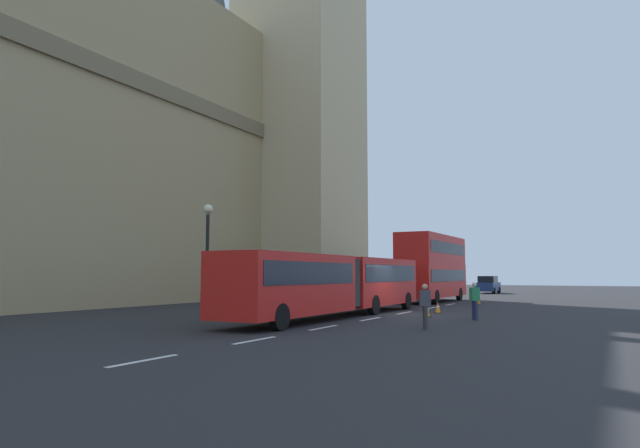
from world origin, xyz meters
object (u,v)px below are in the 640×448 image
double_decker_bus (433,265)px  pedestrian_near_cones (425,305)px  articulated_bus (336,281)px  traffic_cone_east (478,300)px  sedan_lead (488,285)px  street_lamp (207,252)px  traffic_cone_west (427,311)px  traffic_cone_middle (438,308)px  pedestrian_by_kerb (475,300)px

double_decker_bus → pedestrian_near_cones: (-19.88, -5.62, -1.80)m
articulated_bus → double_decker_bus: double_decker_bus is taller
double_decker_bus → traffic_cone_east: bearing=-110.8°
double_decker_bus → sedan_lead: (20.85, 0.13, -1.80)m
traffic_cone_east → street_lamp: size_ratio=0.11×
articulated_bus → traffic_cone_west: articulated_bus is taller
pedestrian_near_cones → sedan_lead: bearing=8.0°
double_decker_bus → traffic_cone_middle: size_ratio=17.40×
double_decker_bus → traffic_cone_west: (-14.11, -3.90, -2.43)m
pedestrian_near_cones → pedestrian_by_kerb: (5.04, -0.72, 0.00)m
pedestrian_near_cones → street_lamp: bearing=92.5°
articulated_bus → double_decker_bus: (16.13, 0.00, 0.96)m
pedestrian_by_kerb → sedan_lead: bearing=10.3°
articulated_bus → pedestrian_by_kerb: articulated_bus is taller
articulated_bus → pedestrian_by_kerb: size_ratio=9.98×
traffic_cone_middle → pedestrian_by_kerb: bearing=-143.0°
articulated_bus → street_lamp: 6.29m
traffic_cone_east → street_lamp: (-18.97, 8.08, 2.77)m
articulated_bus → pedestrian_by_kerb: 6.53m
traffic_cone_middle → pedestrian_near_cones: (-8.71, -2.04, 0.63)m
street_lamp → traffic_cone_middle: bearing=-41.4°
sedan_lead → traffic_cone_east: 22.53m
traffic_cone_east → traffic_cone_middle: bearing=-180.0°
pedestrian_near_cones → articulated_bus: bearing=56.3°
traffic_cone_west → traffic_cone_east: size_ratio=1.00×
street_lamp → pedestrian_near_cones: size_ratio=3.12×
articulated_bus → traffic_cone_west: bearing=-62.5°
sedan_lead → traffic_cone_east: size_ratio=7.59×
articulated_bus → street_lamp: street_lamp is taller
traffic_cone_east → double_decker_bus: bearing=69.2°
double_decker_bus → traffic_cone_east: double_decker_bus is taller
street_lamp → articulated_bus: bearing=-47.1°
articulated_bus → traffic_cone_middle: size_ratio=29.08×
traffic_cone_west → pedestrian_by_kerb: pedestrian_by_kerb is taller
traffic_cone_west → traffic_cone_middle: 2.95m
traffic_cone_middle → traffic_cone_east: 9.81m
traffic_cone_middle → street_lamp: size_ratio=0.11×
articulated_bus → traffic_cone_west: size_ratio=29.08×
double_decker_bus → sedan_lead: size_ratio=2.29×
articulated_bus → sedan_lead: 36.99m
double_decker_bus → pedestrian_by_kerb: (-14.84, -6.35, -1.80)m
sedan_lead → traffic_cone_west: 35.19m
double_decker_bus → street_lamp: (-20.33, 4.50, 0.35)m
sedan_lead → pedestrian_near_cones: size_ratio=2.60×
double_decker_bus → pedestrian_near_cones: double_decker_bus is taller
traffic_cone_west → traffic_cone_east: (12.75, 0.32, 0.00)m
traffic_cone_east → street_lamp: 20.81m
sedan_lead → traffic_cone_middle: size_ratio=7.59×
double_decker_bus → traffic_cone_west: 14.83m
double_decker_bus → traffic_cone_west: bearing=-164.6°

